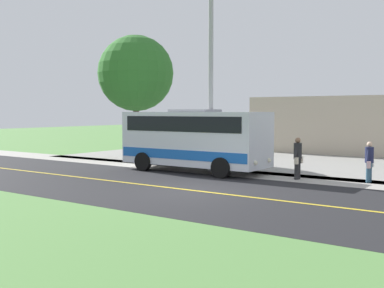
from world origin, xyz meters
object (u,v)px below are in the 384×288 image
at_px(street_light_pole, 209,70).
at_px(tree_curbside, 136,74).
at_px(pedestrian_waiting, 298,157).
at_px(shuttle_bus_front, 195,137).
at_px(pedestrian_with_bags, 369,161).

xyz_separation_m(street_light_pole, tree_curbside, (-2.51, -6.82, 0.33)).
bearing_deg(pedestrian_waiting, shuttle_bus_front, -86.03).
relative_size(shuttle_bus_front, pedestrian_waiting, 4.06).
xyz_separation_m(pedestrian_with_bags, pedestrian_waiting, (0.84, -2.71, 0.07)).
bearing_deg(pedestrian_with_bags, shuttle_bus_front, -81.27).
distance_m(shuttle_bus_front, street_light_pole, 3.24).
bearing_deg(street_light_pole, shuttle_bus_front, -57.56).
xyz_separation_m(shuttle_bus_front, pedestrian_waiting, (-0.35, 5.03, -0.67)).
bearing_deg(pedestrian_with_bags, pedestrian_waiting, -72.79).
bearing_deg(street_light_pole, pedestrian_with_bags, 96.52).
relative_size(street_light_pole, tree_curbside, 1.18).
bearing_deg(pedestrian_with_bags, street_light_pole, -83.48).
distance_m(shuttle_bus_front, tree_curbside, 7.71).
xyz_separation_m(pedestrian_waiting, tree_curbside, (-2.53, -11.27, 4.17)).
distance_m(shuttle_bus_front, pedestrian_waiting, 5.09).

